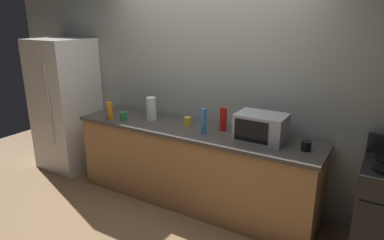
# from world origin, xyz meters

# --- Properties ---
(ground_plane) EXTENTS (8.00, 8.00, 0.00)m
(ground_plane) POSITION_xyz_m (0.00, 0.00, 0.00)
(ground_plane) COLOR #93704C
(back_wall) EXTENTS (6.40, 0.10, 2.70)m
(back_wall) POSITION_xyz_m (0.00, 0.81, 1.35)
(back_wall) COLOR #9EA399
(back_wall) RESTS_ON ground_plane
(counter_run) EXTENTS (2.84, 0.64, 0.90)m
(counter_run) POSITION_xyz_m (0.00, 0.40, 0.45)
(counter_run) COLOR #B27F4C
(counter_run) RESTS_ON ground_plane
(refrigerator) EXTENTS (0.72, 0.73, 1.80)m
(refrigerator) POSITION_xyz_m (-2.05, 0.40, 0.90)
(refrigerator) COLOR white
(refrigerator) RESTS_ON ground_plane
(microwave) EXTENTS (0.48, 0.35, 0.27)m
(microwave) POSITION_xyz_m (0.77, 0.45, 1.04)
(microwave) COLOR #B7BABF
(microwave) RESTS_ON counter_run
(paper_towel_roll) EXTENTS (0.12, 0.12, 0.27)m
(paper_towel_roll) POSITION_xyz_m (-0.59, 0.45, 1.04)
(paper_towel_roll) COLOR white
(paper_towel_roll) RESTS_ON counter_run
(bottle_dish_soap) EXTENTS (0.07, 0.07, 0.21)m
(bottle_dish_soap) POSITION_xyz_m (-1.03, 0.21, 1.00)
(bottle_dish_soap) COLOR orange
(bottle_dish_soap) RESTS_ON counter_run
(bottle_spray_cleaner) EXTENTS (0.06, 0.06, 0.27)m
(bottle_spray_cleaner) POSITION_xyz_m (0.19, 0.33, 1.04)
(bottle_spray_cleaner) COLOR #338CE5
(bottle_spray_cleaner) RESTS_ON counter_run
(bottle_hot_sauce) EXTENTS (0.08, 0.08, 0.25)m
(bottle_hot_sauce) POSITION_xyz_m (0.32, 0.52, 1.03)
(bottle_hot_sauce) COLOR red
(bottle_hot_sauce) RESTS_ON counter_run
(mug_black) EXTENTS (0.09, 0.09, 0.09)m
(mug_black) POSITION_xyz_m (1.22, 0.40, 0.94)
(mug_black) COLOR black
(mug_black) RESTS_ON counter_run
(mug_green) EXTENTS (0.08, 0.08, 0.11)m
(mug_green) POSITION_xyz_m (-0.85, 0.25, 0.95)
(mug_green) COLOR #2D8C47
(mug_green) RESTS_ON counter_run
(mug_yellow) EXTENTS (0.08, 0.08, 0.10)m
(mug_yellow) POSITION_xyz_m (-0.10, 0.47, 0.95)
(mug_yellow) COLOR yellow
(mug_yellow) RESTS_ON counter_run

